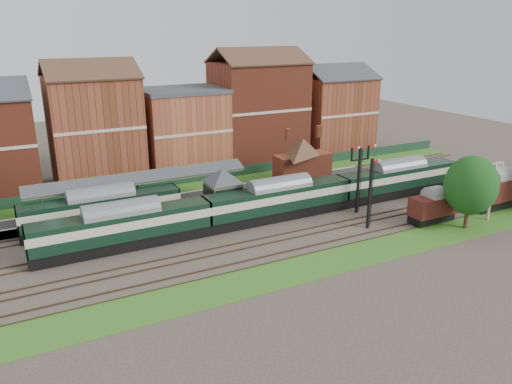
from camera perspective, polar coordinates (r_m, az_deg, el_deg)
name	(u,v)px	position (r m, az deg, el deg)	size (l,w,h in m)	color
ground	(259,222)	(57.35, 0.34, -3.50)	(160.00, 160.00, 0.00)	#473D33
grass_back	(207,185)	(71.06, -5.66, 0.83)	(90.00, 4.50, 0.06)	#2D6619
grass_front	(318,264)	(47.98, 7.09, -8.21)	(90.00, 5.00, 0.06)	#2D6619
fence	(201,176)	(72.64, -6.27, 1.79)	(90.00, 0.12, 1.50)	#193823
platform	(188,200)	(63.71, -7.74, -0.91)	(55.00, 3.40, 1.00)	#2D2D2D
signal_box	(223,192)	(57.79, -3.78, 0.00)	(5.40, 5.40, 6.00)	#5F6B4C
brick_hut	(283,198)	(61.87, 3.05, -0.67)	(3.20, 2.64, 2.94)	brown
station_building	(303,158)	(69.90, 5.36, 3.89)	(8.10, 8.10, 5.90)	brown
canopy	(139,175)	(60.85, -13.22, 1.87)	(26.00, 3.89, 4.08)	brown
semaphore_bracket	(359,176)	(60.20, 11.68, 1.85)	(3.60, 0.25, 8.18)	black
semaphore_siding	(370,193)	(55.81, 12.90, -0.07)	(1.23, 0.25, 8.00)	black
yard_lamp	(492,187)	(62.83, 25.40, 0.49)	(2.60, 0.22, 7.00)	beige
town_backdrop	(182,126)	(77.51, -8.46, 7.52)	(69.00, 10.00, 16.00)	brown
dmu_train	(279,199)	(57.67, 2.64, -0.82)	(54.04, 2.84, 4.15)	black
platform_railcar	(102,208)	(57.53, -17.18, -1.80)	(17.29, 2.73, 3.98)	black
goods_van_a	(432,207)	(60.22, 19.51, -1.60)	(5.41, 2.35, 3.28)	black
goods_van_b	(495,190)	(67.83, 25.65, 0.20)	(6.76, 2.93, 4.10)	black
tree_far	(471,185)	(58.90, 23.36, 0.70)	(5.68, 5.68, 8.29)	#382619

